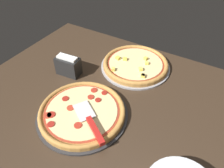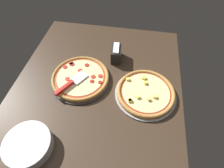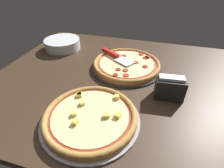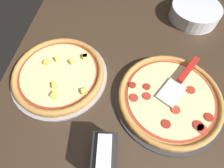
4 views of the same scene
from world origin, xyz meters
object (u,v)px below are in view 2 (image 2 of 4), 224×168
at_px(pizza_back, 146,92).
at_px(serving_spatula, 68,85).
at_px(napkin_holder, 116,54).
at_px(pizza_front, 80,77).
at_px(plate_stack, 29,145).

distance_m(pizza_back, serving_spatula, 0.50).
distance_m(pizza_back, napkin_holder, 0.38).
xyz_separation_m(serving_spatula, napkin_holder, (-0.34, 0.26, 0.01)).
xyz_separation_m(pizza_front, serving_spatula, (0.10, -0.05, 0.02)).
xyz_separation_m(plate_stack, napkin_holder, (-0.73, 0.34, 0.02)).
xyz_separation_m(pizza_front, pizza_back, (0.05, 0.44, -0.00)).
relative_size(serving_spatula, napkin_holder, 1.75).
xyz_separation_m(pizza_back, plate_stack, (0.44, -0.58, 0.01)).
bearing_deg(pizza_back, pizza_front, -96.38).
distance_m(pizza_front, serving_spatula, 0.11).
bearing_deg(napkin_holder, plate_stack, -25.06).
height_order(serving_spatula, napkin_holder, napkin_holder).
relative_size(serving_spatula, plate_stack, 0.97).
height_order(pizza_front, plate_stack, plate_stack).
relative_size(pizza_back, plate_stack, 1.53).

